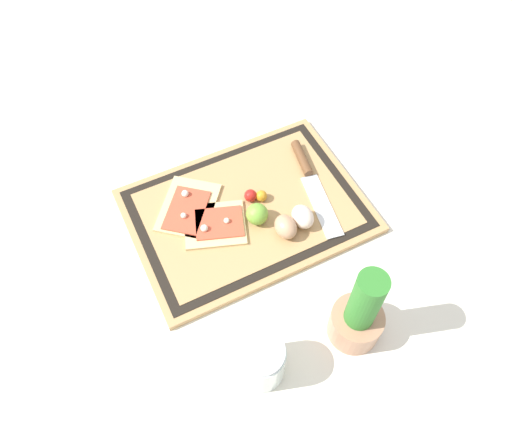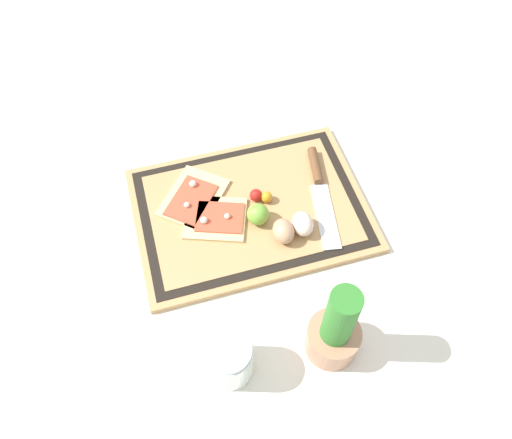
# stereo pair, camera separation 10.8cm
# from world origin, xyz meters

# --- Properties ---
(ground_plane) EXTENTS (6.00, 6.00, 0.00)m
(ground_plane) POSITION_xyz_m (0.00, 0.00, 0.00)
(ground_plane) COLOR silver
(cutting_board) EXTENTS (0.52, 0.37, 0.02)m
(cutting_board) POSITION_xyz_m (0.00, 0.00, 0.01)
(cutting_board) COLOR tan
(cutting_board) RESTS_ON ground_plane
(pizza_slice_near) EXTENTS (0.19, 0.19, 0.02)m
(pizza_slice_near) POSITION_xyz_m (0.12, -0.06, 0.02)
(pizza_slice_near) COLOR #DBBC7F
(pizza_slice_near) RESTS_ON cutting_board
(pizza_slice_far) EXTENTS (0.16, 0.15, 0.02)m
(pizza_slice_far) POSITION_xyz_m (0.08, 0.01, 0.02)
(pizza_slice_far) COLOR #DBBC7F
(pizza_slice_far) RESTS_ON cutting_board
(knife) EXTENTS (0.08, 0.28, 0.02)m
(knife) POSITION_xyz_m (-0.17, -0.02, 0.03)
(knife) COLOR silver
(knife) RESTS_ON cutting_board
(egg_brown) EXTENTS (0.05, 0.06, 0.05)m
(egg_brown) POSITION_xyz_m (-0.05, 0.10, 0.04)
(egg_brown) COLOR tan
(egg_brown) RESTS_ON cutting_board
(egg_pink) EXTENTS (0.05, 0.06, 0.05)m
(egg_pink) POSITION_xyz_m (-0.09, 0.09, 0.04)
(egg_pink) COLOR beige
(egg_pink) RESTS_ON cutting_board
(lime) EXTENTS (0.05, 0.05, 0.05)m
(lime) POSITION_xyz_m (-0.01, 0.04, 0.04)
(lime) COLOR #70A838
(lime) RESTS_ON cutting_board
(cherry_tomato_red) EXTENTS (0.03, 0.03, 0.03)m
(cherry_tomato_red) POSITION_xyz_m (-0.02, -0.02, 0.03)
(cherry_tomato_red) COLOR red
(cherry_tomato_red) RESTS_ON cutting_board
(cherry_tomato_yellow) EXTENTS (0.03, 0.03, 0.03)m
(cherry_tomato_yellow) POSITION_xyz_m (-0.04, -0.01, 0.03)
(cherry_tomato_yellow) COLOR orange
(cherry_tomato_yellow) RESTS_ON cutting_board
(herb_pot) EXTENTS (0.10, 0.10, 0.22)m
(herb_pot) POSITION_xyz_m (-0.06, 0.35, 0.08)
(herb_pot) COLOR #AD7A5B
(herb_pot) RESTS_ON ground_plane
(sauce_jar) EXTENTS (0.09, 0.09, 0.11)m
(sauce_jar) POSITION_xyz_m (0.13, 0.33, 0.05)
(sauce_jar) COLOR silver
(sauce_jar) RESTS_ON ground_plane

